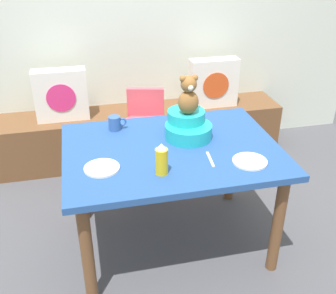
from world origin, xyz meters
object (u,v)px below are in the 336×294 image
object	(u,v)px
pillow_floral_left	(61,95)
dinner_plate_near	(102,168)
pillow_floral_right	(213,83)
ketchup_bottle	(162,160)
dining_table	(172,161)
infant_seat_teal	(188,126)
highchair	(145,125)
dinner_plate_far	(250,161)
teddy_bear	(188,96)
coffee_mug	(115,123)

from	to	relation	value
pillow_floral_left	dinner_plate_near	size ratio (longest dim) A/B	2.20
pillow_floral_right	ketchup_bottle	xyz separation A→B (m)	(-0.80, -1.49, 0.15)
dining_table	ketchup_bottle	world-z (taller)	ketchup_bottle
ketchup_bottle	dinner_plate_near	distance (m)	0.35
pillow_floral_left	dining_table	xyz separation A→B (m)	(0.67, -1.21, -0.04)
pillow_floral_right	infant_seat_teal	bearing A→B (deg)	-116.65
pillow_floral_left	dining_table	world-z (taller)	pillow_floral_left
highchair	dinner_plate_far	world-z (taller)	highchair
pillow_floral_left	infant_seat_teal	size ratio (longest dim) A/B	1.33
pillow_floral_left	teddy_bear	bearing A→B (deg)	-53.38
pillow_floral_left	dinner_plate_far	world-z (taller)	pillow_floral_left
pillow_floral_right	dinner_plate_far	distance (m)	1.51
dinner_plate_near	dinner_plate_far	world-z (taller)	same
pillow_floral_left	infant_seat_teal	distance (m)	1.36
teddy_bear	coffee_mug	world-z (taller)	teddy_bear
infant_seat_teal	coffee_mug	size ratio (longest dim) A/B	2.75
dining_table	coffee_mug	bearing A→B (deg)	133.47
pillow_floral_right	dining_table	size ratio (longest dim) A/B	0.33
pillow_floral_left	dinner_plate_near	world-z (taller)	pillow_floral_left
dinner_plate_near	dinner_plate_far	bearing A→B (deg)	-7.92
dinner_plate_far	pillow_floral_left	bearing A→B (deg)	125.75
dining_table	teddy_bear	bearing A→B (deg)	43.18
dinner_plate_near	teddy_bear	bearing A→B (deg)	26.24
dining_table	infant_seat_teal	distance (m)	0.25
highchair	dinner_plate_far	size ratio (longest dim) A/B	3.95
highchair	infant_seat_teal	bearing A→B (deg)	-76.10
pillow_floral_left	pillow_floral_right	world-z (taller)	same
dining_table	dinner_plate_far	world-z (taller)	dinner_plate_far
pillow_floral_right	highchair	world-z (taller)	pillow_floral_right
dining_table	highchair	xyz separation A→B (m)	(-0.03, 0.80, -0.12)
pillow_floral_left	infant_seat_teal	bearing A→B (deg)	-53.37
pillow_floral_left	infant_seat_teal	world-z (taller)	same
dining_table	pillow_floral_left	bearing A→B (deg)	119.00
pillow_floral_left	ketchup_bottle	world-z (taller)	ketchup_bottle
coffee_mug	dinner_plate_near	world-z (taller)	coffee_mug
highchair	coffee_mug	world-z (taller)	coffee_mug
highchair	coffee_mug	size ratio (longest dim) A/B	6.58
teddy_bear	dinner_plate_near	distance (m)	0.69
ketchup_bottle	dinner_plate_far	bearing A→B (deg)	0.18
coffee_mug	ketchup_bottle	bearing A→B (deg)	-72.66
teddy_bear	dinner_plate_far	distance (m)	0.55
infant_seat_teal	pillow_floral_right	bearing A→B (deg)	63.35
dinner_plate_near	dining_table	bearing A→B (deg)	19.59
pillow_floral_left	dinner_plate_near	distance (m)	1.39
infant_seat_teal	dining_table	bearing A→B (deg)	-136.70
highchair	coffee_mug	bearing A→B (deg)	-120.48
pillow_floral_left	highchair	world-z (taller)	pillow_floral_left
ketchup_bottle	coffee_mug	bearing A→B (deg)	107.34
infant_seat_teal	dinner_plate_far	distance (m)	0.48
pillow_floral_right	dinner_plate_near	bearing A→B (deg)	-129.24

